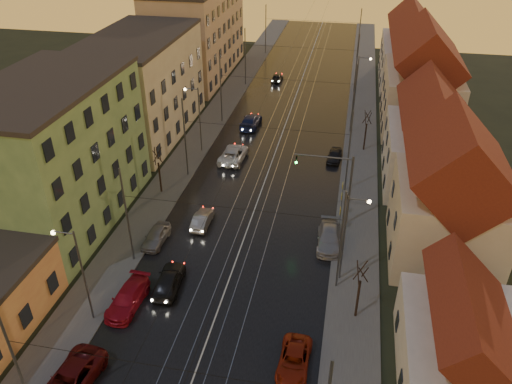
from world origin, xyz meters
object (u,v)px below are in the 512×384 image
Objects in this scene: traffic_light_mast at (339,181)px; parked_left_1 at (70,380)px; street_lamp_1 at (349,231)px; street_lamp_3 at (359,79)px; driving_car_2 at (234,154)px; street_lamp_0 at (78,268)px; parked_right_1 at (329,238)px; driving_car_1 at (202,219)px; street_lamp_2 at (197,113)px; parked_left_3 at (156,236)px; driving_car_3 at (251,121)px; driving_car_4 at (277,78)px; parked_right_2 at (334,156)px; parked_left_2 at (128,299)px; driving_car_0 at (169,280)px; parked_right_0 at (294,360)px.

traffic_light_mast reaches higher than parked_left_1.
street_lamp_1 is 36.00m from street_lamp_3.
street_lamp_1 is at bearing 129.11° from driving_car_2.
street_lamp_0 is at bearing -156.28° from street_lamp_1.
driving_car_1 is at bearing 174.25° from parked_right_1.
street_lamp_2 reaches higher than parked_left_1.
parked_right_1 is (-1.50, -31.53, -4.15)m from street_lamp_3.
driving_car_2 is (4.62, -1.45, -4.11)m from street_lamp_2.
street_lamp_2 is at bearing 134.81° from parked_right_1.
street_lamp_1 is 23.35m from driving_car_2.
driving_car_2 is 17.06m from parked_left_3.
parked_right_1 reaches higher than driving_car_1.
street_lamp_0 is 36.75m from driving_car_3.
traffic_light_mast is 26.93m from parked_left_1.
street_lamp_1 is at bearing 108.92° from driving_car_4.
driving_car_2 is 1.51× the size of parked_right_2.
parked_left_2 is (2.28, 1.82, -4.17)m from street_lamp_0.
driving_car_0 reaches higher than parked_left_2.
driving_car_3 is 1.47× the size of parked_right_2.
parked_left_3 is (-0.78, 7.95, -0.03)m from parked_left_2.
street_lamp_2 reaches higher than parked_left_3.
parked_right_1 is at bearing 11.55° from parked_left_3.
parked_left_3 reaches higher than driving_car_1.
parked_right_1 is at bearing 133.51° from driving_car_2.
parked_right_1 reaches higher than parked_right_0.
driving_car_3 is 39.10m from parked_right_0.
driving_car_0 is at bearing -108.83° from street_lamp_3.
parked_left_3 is 0.80× the size of parked_right_1.
street_lamp_3 is at bearing -113.18° from driving_car_0.
street_lamp_0 is at bearing 87.97° from driving_car_4.
street_lamp_3 is at bearing -113.55° from driving_car_1.
parked_right_1 is at bearing -83.32° from parked_right_2.
street_lamp_0 is 27.26m from driving_car_2.
driving_car_3 is at bearing 82.68° from street_lamp_0.
driving_car_1 is at bearing 92.83° from driving_car_4.
driving_car_1 reaches higher than driving_car_4.
parked_right_2 is (10.94, -26.11, -0.01)m from driving_car_4.
driving_car_0 is at bearing 93.03° from driving_car_2.
parked_left_2 is 30.24m from parked_right_2.
driving_car_1 is 19.22m from parked_right_2.
driving_car_4 is at bearing -90.62° from driving_car_1.
driving_car_3 is 42.12m from parked_left_1.
parked_right_2 is (16.17, 28.69, -4.26)m from street_lamp_0.
parked_left_1 is (1.75, -5.79, -4.13)m from street_lamp_0.
driving_car_2 is at bearing 87.33° from parked_left_2.
parked_left_1 reaches higher than driving_car_4.
driving_car_3 is (-13.56, -7.77, -4.10)m from street_lamp_3.
driving_car_4 is at bearing 107.00° from traffic_light_mast.
parked_right_2 is at bearing 89.62° from parked_right_1.
driving_car_3 is (-12.45, 20.23, -3.81)m from traffic_light_mast.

